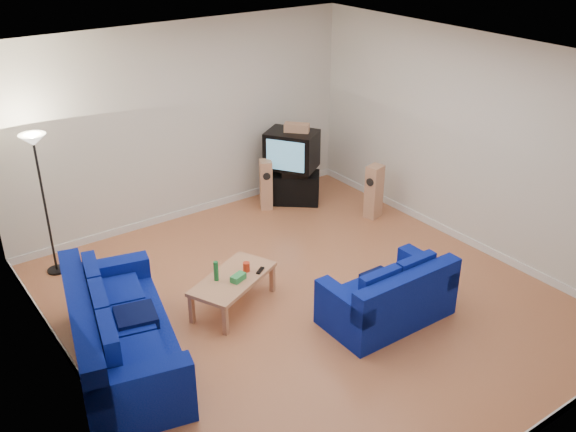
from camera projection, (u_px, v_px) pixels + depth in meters
room at (307, 195)px, 7.87m from camera, size 6.01×6.51×3.21m
sofa_three_seat at (117, 339)px, 7.24m from camera, size 1.60×2.63×0.95m
sofa_loveseat at (389, 299)px, 8.04m from camera, size 1.63×0.92×0.81m
coffee_table at (233, 281)px, 8.27m from camera, size 1.36×1.07×0.44m
bottle at (216, 271)px, 8.13m from camera, size 0.09×0.09×0.27m
tissue_box at (238, 278)px, 8.16m from camera, size 0.23×0.17×0.08m
red_canister at (246, 267)px, 8.36m from camera, size 0.11×0.11×0.13m
remote at (260, 270)px, 8.38m from camera, size 0.17×0.14×0.02m
tv_stand at (294, 188)px, 11.25m from camera, size 0.98×0.93×0.53m
av_receiver at (295, 172)px, 11.06m from camera, size 0.58×0.56×0.11m
television at (292, 150)px, 10.96m from camera, size 0.98×1.04×0.65m
centre_speaker at (297, 128)px, 10.78m from camera, size 0.41×0.42×0.15m
speaker_left at (266, 184)px, 10.95m from camera, size 0.30×0.32×0.87m
speaker_right at (374, 192)px, 10.63m from camera, size 0.32×0.27×0.91m
floor_lamp at (37, 160)px, 8.48m from camera, size 0.35×0.35×2.07m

